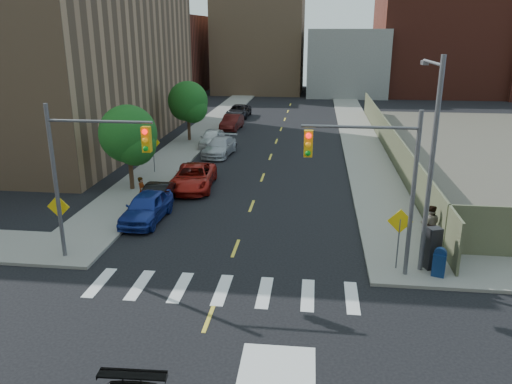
% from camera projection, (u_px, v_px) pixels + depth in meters
% --- Properties ---
extents(ground, '(160.00, 160.00, 0.00)m').
position_uv_depth(ground, '(196.00, 351.00, 16.10)').
color(ground, black).
rests_on(ground, ground).
extents(sidewalk_nw, '(3.50, 73.00, 0.15)m').
position_uv_depth(sidewalk_nw, '(215.00, 121.00, 56.13)').
color(sidewalk_nw, gray).
rests_on(sidewalk_nw, ground).
extents(sidewalk_ne, '(3.50, 73.00, 0.15)m').
position_uv_depth(sidewalk_ne, '(354.00, 124.00, 54.37)').
color(sidewalk_ne, gray).
rests_on(sidewalk_ne, ground).
extents(fence_north, '(0.12, 44.00, 2.50)m').
position_uv_depth(fence_north, '(389.00, 140.00, 41.05)').
color(fence_north, '#5C6043').
rests_on(fence_north, ground).
extents(building_nw, '(22.00, 30.00, 16.00)m').
position_uv_depth(building_nw, '(30.00, 52.00, 44.43)').
color(building_nw, '#8C6B4C').
rests_on(building_nw, ground).
extents(bg_bldg_west, '(14.00, 18.00, 12.00)m').
position_uv_depth(bg_bldg_west, '(163.00, 54.00, 82.81)').
color(bg_bldg_west, '#592319').
rests_on(bg_bldg_west, ground).
extents(bg_bldg_midwest, '(14.00, 16.00, 15.00)m').
position_uv_depth(bg_bldg_midwest, '(260.00, 45.00, 82.42)').
color(bg_bldg_midwest, '#8C6B4C').
rests_on(bg_bldg_midwest, ground).
extents(bg_bldg_center, '(12.00, 16.00, 10.00)m').
position_uv_depth(bg_bldg_center, '(346.00, 62.00, 79.72)').
color(bg_bldg_center, gray).
rests_on(bg_bldg_center, ground).
extents(bg_bldg_east, '(18.00, 18.00, 16.00)m').
position_uv_depth(bg_bldg_east, '(435.00, 42.00, 79.09)').
color(bg_bldg_east, '#592319').
rests_on(bg_bldg_east, ground).
extents(signal_nw, '(4.59, 0.30, 7.00)m').
position_uv_depth(signal_nw, '(87.00, 163.00, 21.04)').
color(signal_nw, '#59595E').
rests_on(signal_nw, ground).
extents(signal_ne, '(4.59, 0.30, 7.00)m').
position_uv_depth(signal_ne, '(376.00, 172.00, 19.68)').
color(signal_ne, '#59595E').
rests_on(signal_ne, ground).
extents(streetlight_ne, '(0.25, 3.70, 9.00)m').
position_uv_depth(streetlight_ne, '(431.00, 151.00, 20.06)').
color(streetlight_ne, '#59595E').
rests_on(streetlight_ne, ground).
extents(warn_sign_nw, '(1.06, 0.06, 2.83)m').
position_uv_depth(warn_sign_nw, '(59.00, 213.00, 22.50)').
color(warn_sign_nw, '#59595E').
rests_on(warn_sign_nw, ground).
extents(warn_sign_ne, '(1.06, 0.06, 2.83)m').
position_uv_depth(warn_sign_ne, '(400.00, 228.00, 20.80)').
color(warn_sign_ne, '#59595E').
rests_on(warn_sign_ne, ground).
extents(warn_sign_midwest, '(1.06, 0.06, 2.83)m').
position_uv_depth(warn_sign_midwest, '(153.00, 147.00, 35.25)').
color(warn_sign_midwest, '#59595E').
rests_on(warn_sign_midwest, ground).
extents(tree_west_near, '(3.66, 3.64, 5.52)m').
position_uv_depth(tree_west_near, '(129.00, 137.00, 31.08)').
color(tree_west_near, '#332114').
rests_on(tree_west_near, ground).
extents(tree_west_far, '(3.66, 3.64, 5.52)m').
position_uv_depth(tree_west_far, '(188.00, 104.00, 45.23)').
color(tree_west_far, '#332114').
rests_on(tree_west_far, ground).
extents(parked_car_blue, '(2.03, 4.68, 1.57)m').
position_uv_depth(parked_car_blue, '(147.00, 207.00, 26.82)').
color(parked_car_blue, navy).
rests_on(parked_car_blue, ground).
extents(parked_car_black, '(1.42, 3.97, 1.30)m').
position_uv_depth(parked_car_black, '(156.00, 196.00, 29.00)').
color(parked_car_black, black).
rests_on(parked_car_black, ground).
extents(parked_car_red, '(2.93, 5.65, 1.52)m').
position_uv_depth(parked_car_red, '(193.00, 177.00, 32.38)').
color(parked_car_red, '#9E170F').
rests_on(parked_car_red, ground).
extents(parked_car_silver, '(2.52, 5.15, 1.44)m').
position_uv_depth(parked_car_silver, '(220.00, 147.00, 40.98)').
color(parked_car_silver, '#AEB0B6').
rests_on(parked_car_silver, ground).
extents(parked_car_white, '(1.85, 4.49, 1.52)m').
position_uv_depth(parked_car_white, '(212.00, 138.00, 44.05)').
color(parked_car_white, silver).
rests_on(parked_car_white, ground).
extents(parked_car_maroon, '(1.94, 4.79, 1.55)m').
position_uv_depth(parked_car_maroon, '(232.00, 122.00, 51.47)').
color(parked_car_maroon, '#3E0E0C').
rests_on(parked_car_maroon, ground).
extents(parked_car_grey, '(2.51, 5.28, 1.46)m').
position_uv_depth(parked_car_grey, '(239.00, 111.00, 58.78)').
color(parked_car_grey, black).
rests_on(parked_car_grey, ground).
extents(mailbox, '(0.61, 0.54, 1.26)m').
position_uv_depth(mailbox, '(439.00, 262.00, 20.53)').
color(mailbox, navy).
rests_on(mailbox, sidewalk_ne).
extents(payphone, '(0.68, 0.62, 1.85)m').
position_uv_depth(payphone, '(433.00, 248.00, 21.08)').
color(payphone, black).
rests_on(payphone, sidewalk_ne).
extents(pedestrian_west, '(0.45, 0.64, 1.66)m').
position_uv_depth(pedestrian_west, '(142.00, 191.00, 28.88)').
color(pedestrian_west, gray).
rests_on(pedestrian_west, sidewalk_nw).
extents(pedestrian_east, '(0.99, 0.81, 1.88)m').
position_uv_depth(pedestrian_east, '(430.00, 224.00, 23.64)').
color(pedestrian_east, gray).
rests_on(pedestrian_east, sidewalk_ne).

